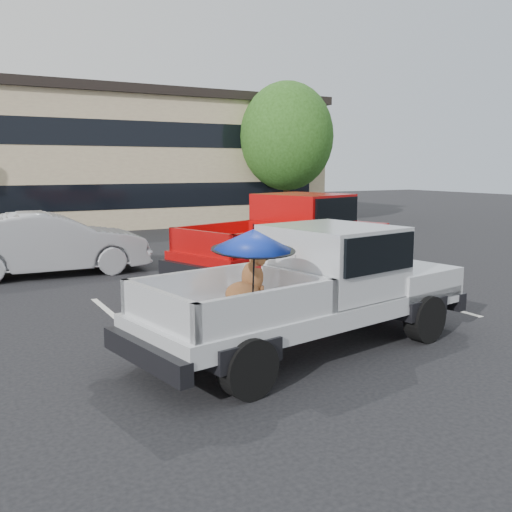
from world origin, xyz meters
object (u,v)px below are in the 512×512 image
object	(u,v)px
tree_right	(287,136)
silver_sedan	(50,244)
red_pickup	(298,231)
tree_back	(168,138)
silver_pickup	(321,280)

from	to	relation	value
tree_right	silver_sedan	distance (m)	15.13
tree_right	red_pickup	bearing A→B (deg)	-120.70
tree_back	red_pickup	world-z (taller)	tree_back
tree_back	tree_right	bearing A→B (deg)	-69.44
silver_pickup	red_pickup	bearing A→B (deg)	50.41
tree_right	silver_sedan	world-z (taller)	tree_right
tree_right	tree_back	bearing A→B (deg)	110.56
tree_right	silver_pickup	distance (m)	19.30
red_pickup	silver_sedan	bearing A→B (deg)	132.23
tree_back	silver_pickup	world-z (taller)	tree_back
silver_pickup	red_pickup	size ratio (longest dim) A/B	0.88
tree_back	silver_pickup	bearing A→B (deg)	-105.19
tree_back	red_pickup	size ratio (longest dim) A/B	1.06
tree_right	silver_pickup	xyz separation A→B (m)	(-9.63, -16.43, -3.16)
silver_pickup	silver_sedan	size ratio (longest dim) A/B	1.20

